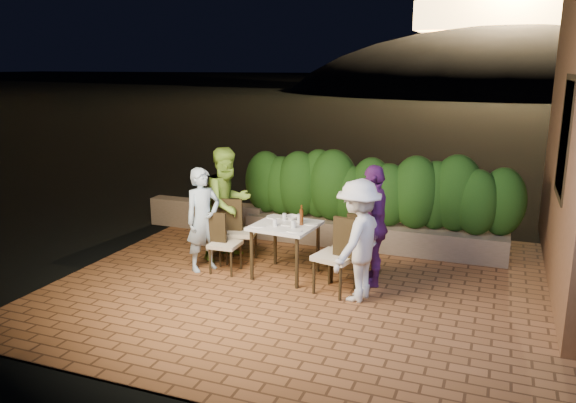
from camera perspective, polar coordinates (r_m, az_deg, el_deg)
The scene contains 30 objects.
ground at distance 7.23m, azimuth 2.64°, elevation -9.98°, with size 400.00×400.00×0.00m, color black.
terrace_floor at distance 7.69m, azimuth 3.83°, elevation -8.95°, with size 7.00×6.00×0.15m, color brown.
window_pane at distance 7.88m, azimuth 26.52°, elevation 5.83°, with size 0.08×1.00×1.40m, color black.
window_frame at distance 7.88m, azimuth 26.45°, elevation 5.84°, with size 0.06×1.15×1.55m, color black.
planter at distance 9.19m, azimuth 8.41°, elevation -3.42°, with size 4.20×0.55×0.40m, color #79654D.
hedge at distance 9.00m, azimuth 8.57°, elevation 1.15°, with size 4.00×0.70×1.10m, color #1B4011, non-canonical shape.
parapet at distance 10.22m, azimuth -8.20°, elevation -1.37°, with size 2.20×0.30×0.50m, color #79654D.
hill at distance 66.65m, azimuth 21.04°, elevation 6.88°, with size 52.00×40.00×22.00m, color black.
dining_table at distance 7.84m, azimuth -0.26°, elevation -4.96°, with size 0.83×0.83×0.75m, color white, non-canonical shape.
plate_nw at distance 7.66m, azimuth -3.01°, elevation -2.44°, with size 0.21×0.21×0.01m, color white.
plate_sw at distance 8.08m, azimuth -1.40°, elevation -1.56°, with size 0.23×0.23×0.01m, color white.
plate_ne at distance 7.42m, azimuth 0.66°, elevation -2.96°, with size 0.21×0.21×0.01m, color white.
plate_se at distance 7.77m, azimuth 2.34°, elevation -2.21°, with size 0.22×0.22×0.01m, color white.
plate_centre at distance 7.73m, azimuth 0.02°, elevation -2.27°, with size 0.23×0.23×0.01m, color white.
plate_front at distance 7.42m, azimuth -0.84°, elevation -2.96°, with size 0.22×0.22×0.01m, color white.
glass_nw at distance 7.63m, azimuth -1.35°, elevation -2.15°, with size 0.06×0.06×0.10m, color silver.
glass_sw at distance 7.91m, azimuth -0.37°, elevation -1.57°, with size 0.06×0.06×0.10m, color silver.
glass_ne at distance 7.53m, azimuth 0.54°, elevation -2.34°, with size 0.06×0.06×0.10m, color silver.
glass_se at distance 7.82m, azimuth 1.16°, elevation -1.70°, with size 0.07×0.07×0.11m, color silver.
beer_bottle at distance 7.66m, azimuth 1.38°, elevation -1.38°, with size 0.05×0.05×0.28m, color #54270E, non-canonical shape.
bowl at distance 7.98m, azimuth 0.42°, elevation -1.62°, with size 0.19×0.19×0.05m, color white.
chair_left_front at distance 8.01m, azimuth -6.41°, elevation -4.21°, with size 0.40×0.40×0.86m, color black, non-canonical shape.
chair_left_back at distance 8.38m, azimuth -4.78°, elevation -2.99°, with size 0.45×0.45×0.96m, color black, non-canonical shape.
chair_right_front at distance 7.26m, azimuth 4.81°, elevation -5.42°, with size 0.48×0.48×1.03m, color black, non-canonical shape.
chair_right_back at distance 7.70m, azimuth 6.11°, elevation -4.63°, with size 0.44×0.44×0.95m, color black, non-canonical shape.
diner_blue at distance 8.06m, azimuth -8.62°, elevation -1.83°, with size 0.54×0.36×1.49m, color #A7C4D6.
diner_green at distance 8.49m, azimuth -6.13°, elevation -0.21°, with size 0.83×0.65×1.71m, color #83B538.
diner_white at distance 7.01m, azimuth 7.14°, elevation -3.96°, with size 1.00×0.57×1.54m, color silver.
diner_purple at distance 7.53m, azimuth 8.63°, elevation -2.40°, with size 0.96×0.40×1.63m, color #5E2267.
parapet_lamp at distance 9.98m, azimuth -6.52°, elevation 0.21°, with size 0.10×0.10×0.14m, color orange.
Camera 1 is at (2.07, -6.29, 2.88)m, focal length 35.00 mm.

